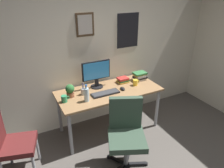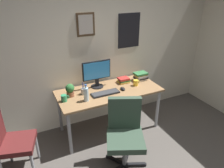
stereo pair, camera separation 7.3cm
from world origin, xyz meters
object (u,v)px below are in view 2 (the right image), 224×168
object	(u,v)px
computer_mouse	(123,89)
potted_plant	(70,90)
water_bottle	(86,94)
side_chair	(10,140)
coffee_mug_near	(64,98)
coffee_mug_far	(136,83)
keyboard	(105,93)
book_stack_right	(124,80)
book_stack_left	(140,76)
monitor	(97,73)
office_chair	(125,131)
pen_cup	(83,91)

from	to	relation	value
computer_mouse	potted_plant	size ratio (longest dim) A/B	0.56
water_bottle	side_chair	bearing A→B (deg)	-172.51
coffee_mug_near	coffee_mug_far	size ratio (longest dim) A/B	1.02
keyboard	book_stack_right	world-z (taller)	book_stack_right
potted_plant	book_stack_left	xyz separation A→B (m)	(1.24, 0.04, -0.03)
monitor	keyboard	size ratio (longest dim) A/B	1.07
monitor	potted_plant	size ratio (longest dim) A/B	2.36
coffee_mug_far	book_stack_left	world-z (taller)	book_stack_left
potted_plant	computer_mouse	bearing A→B (deg)	-10.91
office_chair	pen_cup	world-z (taller)	office_chair
side_chair	monitor	xyz separation A→B (m)	(1.35, 0.49, 0.46)
office_chair	monitor	xyz separation A→B (m)	(0.02, 0.97, 0.44)
side_chair	potted_plant	size ratio (longest dim) A/B	4.49
coffee_mug_far	coffee_mug_near	bearing A→B (deg)	-179.88
computer_mouse	book_stack_right	distance (m)	0.28
keyboard	pen_cup	size ratio (longest dim) A/B	2.15
keyboard	book_stack_left	world-z (taller)	book_stack_left
monitor	pen_cup	world-z (taller)	monitor
computer_mouse	book_stack_right	size ratio (longest dim) A/B	0.57
office_chair	water_bottle	xyz separation A→B (m)	(-0.29, 0.62, 0.30)
computer_mouse	book_stack_right	world-z (taller)	book_stack_right
monitor	coffee_mug_near	world-z (taller)	monitor
water_bottle	computer_mouse	bearing A→B (deg)	7.06
book_stack_left	book_stack_right	distance (m)	0.31
office_chair	monitor	size ratio (longest dim) A/B	2.07
coffee_mug_far	monitor	bearing A→B (deg)	158.48
coffee_mug_far	book_stack_left	size ratio (longest dim) A/B	0.50
office_chair	coffee_mug_near	bearing A→B (deg)	127.85
monitor	computer_mouse	size ratio (longest dim) A/B	4.18
pen_cup	water_bottle	bearing A→B (deg)	-96.43
water_bottle	pen_cup	distance (m)	0.21
monitor	coffee_mug_far	distance (m)	0.66
water_bottle	coffee_mug_far	bearing A→B (deg)	7.88
keyboard	book_stack_right	size ratio (longest dim) A/B	2.21
office_chair	book_stack_right	world-z (taller)	office_chair
potted_plant	office_chair	bearing A→B (deg)	-61.76
side_chair	book_stack_left	distance (m)	2.17
monitor	keyboard	world-z (taller)	monitor
coffee_mug_far	book_stack_right	distance (m)	0.22
office_chair	book_stack_right	bearing A→B (deg)	62.69
pen_cup	book_stack_right	distance (m)	0.75
keyboard	coffee_mug_far	distance (m)	0.57
book_stack_right	computer_mouse	bearing A→B (deg)	-121.38
book_stack_right	side_chair	bearing A→B (deg)	-166.08
coffee_mug_near	keyboard	bearing A→B (deg)	-4.61
pen_cup	book_stack_left	world-z (taller)	pen_cup
coffee_mug_near	potted_plant	bearing A→B (deg)	42.64
side_chair	computer_mouse	size ratio (longest dim) A/B	7.95
coffee_mug_near	coffee_mug_far	distance (m)	1.18
computer_mouse	water_bottle	world-z (taller)	water_bottle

